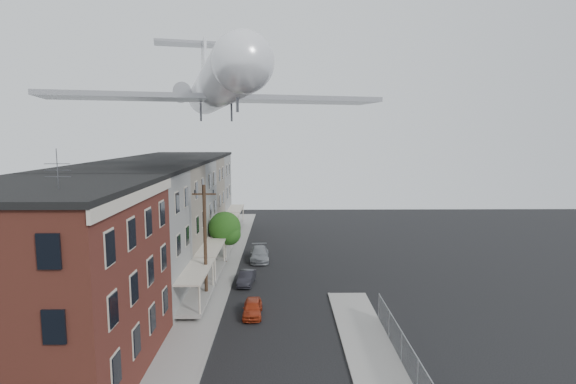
# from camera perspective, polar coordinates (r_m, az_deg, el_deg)

# --- Properties ---
(sidewalk_left) EXTENTS (3.00, 62.00, 0.12)m
(sidewalk_left) POSITION_cam_1_polar(r_m,az_deg,el_deg) (42.09, -8.79, -10.35)
(sidewalk_left) COLOR gray
(sidewalk_left) RESTS_ON ground
(sidewalk_right) EXTENTS (3.00, 26.00, 0.12)m
(sidewalk_right) POSITION_cam_1_polar(r_m,az_deg,el_deg) (25.67, 11.90, -22.56)
(sidewalk_right) COLOR gray
(sidewalk_right) RESTS_ON ground
(curb_left) EXTENTS (0.15, 62.00, 0.14)m
(curb_left) POSITION_cam_1_polar(r_m,az_deg,el_deg) (41.91, -6.80, -10.38)
(curb_left) COLOR gray
(curb_left) RESTS_ON ground
(curb_right) EXTENTS (0.15, 26.00, 0.14)m
(curb_right) POSITION_cam_1_polar(r_m,az_deg,el_deg) (25.41, 8.44, -22.78)
(curb_right) COLOR gray
(curb_right) RESTS_ON ground
(corner_building) EXTENTS (10.31, 12.30, 12.15)m
(corner_building) POSITION_cam_1_polar(r_m,az_deg,el_deg) (26.93, -28.41, -10.02)
(corner_building) COLOR #381A11
(corner_building) RESTS_ON ground
(row_house_a) EXTENTS (11.98, 7.00, 10.30)m
(row_house_a) POSITION_cam_1_polar(r_m,az_deg,el_deg) (35.30, -21.19, -5.70)
(row_house_a) COLOR slate
(row_house_a) RESTS_ON ground
(row_house_b) EXTENTS (11.98, 7.00, 10.30)m
(row_house_b) POSITION_cam_1_polar(r_m,az_deg,el_deg) (41.78, -17.85, -3.58)
(row_house_b) COLOR #736A5B
(row_house_b) RESTS_ON ground
(row_house_c) EXTENTS (11.98, 7.00, 10.30)m
(row_house_c) POSITION_cam_1_polar(r_m,az_deg,el_deg) (48.41, -15.42, -2.03)
(row_house_c) COLOR slate
(row_house_c) RESTS_ON ground
(row_house_d) EXTENTS (11.98, 7.00, 10.30)m
(row_house_d) POSITION_cam_1_polar(r_m,az_deg,el_deg) (55.13, -13.59, -0.85)
(row_house_d) COLOR #736A5B
(row_house_d) RESTS_ON ground
(row_house_e) EXTENTS (11.98, 7.00, 10.30)m
(row_house_e) POSITION_cam_1_polar(r_m,az_deg,el_deg) (61.91, -12.15, 0.07)
(row_house_e) COLOR slate
(row_house_e) RESTS_ON ground
(chainlink_fence) EXTENTS (0.06, 18.06, 1.90)m
(chainlink_fence) POSITION_cam_1_polar(r_m,az_deg,el_deg) (24.72, 16.15, -21.46)
(chainlink_fence) COLOR gray
(chainlink_fence) RESTS_ON ground
(utility_pole) EXTENTS (1.80, 0.26, 9.00)m
(utility_pole) POSITION_cam_1_polar(r_m,az_deg,el_deg) (35.16, -10.48, -6.13)
(utility_pole) COLOR black
(utility_pole) RESTS_ON ground
(street_tree) EXTENTS (3.22, 3.20, 5.20)m
(street_tree) POSITION_cam_1_polar(r_m,az_deg,el_deg) (44.95, -7.89, -4.72)
(street_tree) COLOR black
(street_tree) RESTS_ON ground
(car_near) EXTENTS (1.37, 3.32, 1.13)m
(car_near) POSITION_cam_1_polar(r_m,az_deg,el_deg) (32.95, -4.53, -14.47)
(car_near) COLOR #A73215
(car_near) RESTS_ON ground
(car_mid) EXTENTS (1.48, 3.54, 1.14)m
(car_mid) POSITION_cam_1_polar(r_m,az_deg,el_deg) (39.33, -5.30, -10.79)
(car_mid) COLOR black
(car_mid) RESTS_ON ground
(car_far) EXTENTS (2.13, 4.70, 1.34)m
(car_far) POSITION_cam_1_polar(r_m,az_deg,el_deg) (46.29, -3.65, -7.85)
(car_far) COLOR gray
(car_far) RESTS_ON ground
(airplane) EXTENTS (25.83, 29.53, 8.51)m
(airplane) POSITION_cam_1_polar(r_m,az_deg,el_deg) (38.29, -9.09, 13.08)
(airplane) COLOR white
(airplane) RESTS_ON ground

